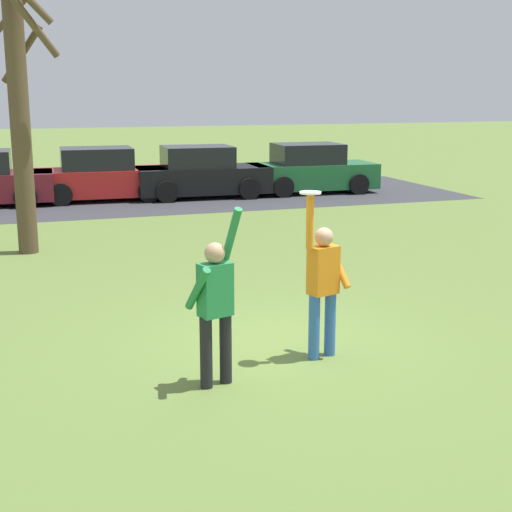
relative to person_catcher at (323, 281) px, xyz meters
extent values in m
plane|color=olive|center=(-0.32, 0.56, -0.98)|extent=(120.00, 120.00, 0.00)
cylinder|color=#3366B7|center=(0.12, 0.04, -0.57)|extent=(0.14, 0.14, 0.82)
cylinder|color=#3366B7|center=(-0.12, -0.04, -0.57)|extent=(0.14, 0.14, 0.82)
cube|color=orange|center=(0.00, 0.00, 0.14)|extent=(0.41, 0.31, 0.60)
sphere|color=tan|center=(0.00, 0.00, 0.55)|extent=(0.23, 0.23, 0.23)
cylinder|color=orange|center=(0.22, 0.06, 0.19)|extent=(0.20, 0.48, 0.58)
cylinder|color=orange|center=(-0.22, -0.06, 0.77)|extent=(0.09, 0.09, 0.66)
cylinder|color=black|center=(-1.62, -0.49, -0.57)|extent=(0.14, 0.14, 0.82)
cylinder|color=black|center=(-1.37, -0.41, -0.57)|extent=(0.14, 0.14, 0.82)
cube|color=#238447|center=(-1.50, -0.45, 0.14)|extent=(0.41, 0.31, 0.60)
sphere|color=tan|center=(-1.50, -0.45, 0.55)|extent=(0.23, 0.23, 0.23)
cylinder|color=#238447|center=(-1.71, -0.52, 0.19)|extent=(0.20, 0.48, 0.58)
cylinder|color=#238447|center=(-1.28, -0.39, 0.74)|extent=(0.17, 0.35, 0.65)
cylinder|color=white|center=(-0.22, -0.06, 1.11)|extent=(0.26, 0.26, 0.02)
cylinder|color=black|center=(-3.04, 15.48, -0.65)|extent=(0.67, 0.25, 0.66)
cylinder|color=black|center=(-3.12, 13.66, -0.65)|extent=(0.67, 0.25, 0.66)
cube|color=red|center=(-0.83, 14.68, -0.43)|extent=(4.18, 1.99, 0.80)
cube|color=black|center=(-0.98, 14.69, 0.29)|extent=(2.18, 1.74, 0.64)
cylinder|color=black|center=(0.48, 15.53, -0.65)|extent=(0.67, 0.25, 0.66)
cylinder|color=black|center=(0.40, 13.71, -0.65)|extent=(0.67, 0.25, 0.66)
cylinder|color=black|center=(-2.06, 15.65, -0.65)|extent=(0.67, 0.25, 0.66)
cylinder|color=black|center=(-2.14, 13.83, -0.65)|extent=(0.67, 0.25, 0.66)
cube|color=black|center=(2.20, 14.32, -0.43)|extent=(4.18, 1.99, 0.80)
cube|color=black|center=(2.05, 14.33, 0.29)|extent=(2.18, 1.74, 0.64)
cylinder|color=black|center=(3.52, 15.17, -0.65)|extent=(0.67, 0.25, 0.66)
cylinder|color=black|center=(3.43, 13.35, -0.65)|extent=(0.67, 0.25, 0.66)
cylinder|color=black|center=(0.98, 15.29, -0.65)|extent=(0.67, 0.25, 0.66)
cylinder|color=black|center=(0.89, 13.47, -0.65)|extent=(0.67, 0.25, 0.66)
cube|color=#1E6633|center=(5.87, 14.25, -0.43)|extent=(4.18, 1.99, 0.80)
cube|color=black|center=(5.72, 14.25, 0.29)|extent=(2.18, 1.74, 0.64)
cylinder|color=black|center=(7.19, 15.10, -0.65)|extent=(0.67, 0.25, 0.66)
cylinder|color=black|center=(7.10, 13.28, -0.65)|extent=(0.67, 0.25, 0.66)
cylinder|color=black|center=(4.65, 15.22, -0.65)|extent=(0.67, 0.25, 0.66)
cylinder|color=black|center=(4.56, 13.40, -0.65)|extent=(0.67, 0.25, 0.66)
cube|color=#38383D|center=(-1.12, 14.41, -0.98)|extent=(22.99, 6.40, 0.01)
cylinder|color=brown|center=(-3.26, 7.57, 1.75)|extent=(0.39, 0.39, 5.45)
cylinder|color=brown|center=(-3.01, 7.05, 3.62)|extent=(1.19, 0.67, 1.44)
cylinder|color=brown|center=(-3.13, 7.94, 3.00)|extent=(0.90, 0.43, 1.16)
camera|label=1|loc=(-3.60, -8.06, 2.28)|focal=51.91mm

